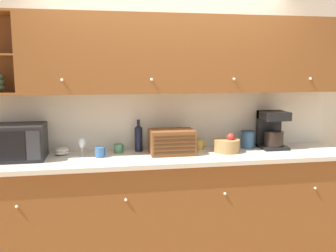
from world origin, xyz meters
TOP-DOWN VIEW (x-y plane):
  - ground_plane at (0.00, 0.00)m, footprint 24.00×24.00m
  - wall_back at (0.00, 0.03)m, footprint 5.89×0.06m
  - counter_unit at (-0.00, -0.32)m, footprint 3.51×0.66m
  - backsplash_panel at (0.00, -0.01)m, footprint 3.49×0.01m
  - upper_cabinets at (0.16, -0.18)m, footprint 3.49×0.38m
  - microwave at (-1.38, -0.25)m, footprint 0.51×0.38m
  - bowl_stack_on_counter at (-0.99, -0.14)m, footprint 0.14×0.14m
  - wine_glass at (-0.81, -0.22)m, footprint 0.07×0.07m
  - mug_patterned_third at (-0.64, -0.29)m, footprint 0.10×0.09m
  - mug_blue_second at (-0.47, -0.15)m, footprint 0.10×0.09m
  - wine_bottle at (-0.27, -0.11)m, footprint 0.08×0.08m
  - bread_box at (0.03, -0.28)m, footprint 0.41×0.29m
  - mug at (0.34, -0.13)m, footprint 0.10×0.09m
  - fruit_basket at (0.56, -0.30)m, footprint 0.25×0.25m
  - storage_canister at (0.84, -0.15)m, footprint 0.14×0.14m
  - coffee_maker at (1.07, -0.20)m, footprint 0.25×0.27m

SIDE VIEW (x-z plane):
  - ground_plane at x=0.00m, z-range 0.00..0.00m
  - counter_unit at x=0.00m, z-range 0.00..0.96m
  - bowl_stack_on_counter at x=-0.99m, z-range 0.96..1.03m
  - mug_blue_second at x=-0.47m, z-range 0.96..1.05m
  - mug_patterned_third at x=-0.64m, z-range 0.96..1.05m
  - mug at x=0.34m, z-range 0.96..1.06m
  - fruit_basket at x=0.56m, z-range 0.93..1.12m
  - storage_canister at x=0.84m, z-range 0.96..1.13m
  - bread_box at x=0.03m, z-range 0.96..1.19m
  - wine_glass at x=-0.81m, z-range 0.99..1.16m
  - wine_bottle at x=-0.27m, z-range 0.94..1.26m
  - microwave at x=-1.38m, z-range 0.96..1.27m
  - coffee_maker at x=1.07m, z-range 0.96..1.34m
  - backsplash_panel at x=0.00m, z-range 0.96..1.53m
  - wall_back at x=0.00m, z-range 0.00..2.60m
  - upper_cabinets at x=0.16m, z-range 1.53..2.24m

